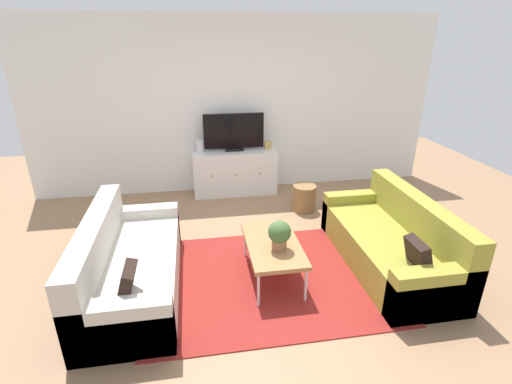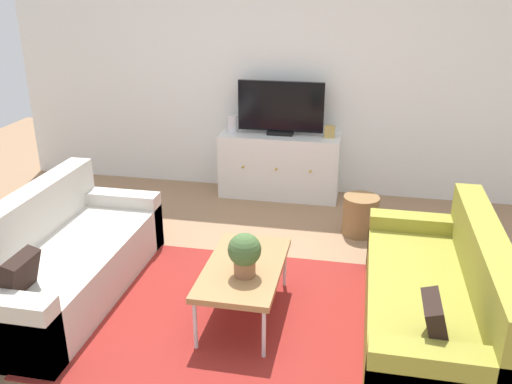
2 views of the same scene
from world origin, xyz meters
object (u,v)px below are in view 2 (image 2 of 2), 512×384
Objects in this scene: coffee_table at (244,269)px; flat_screen_tv at (281,108)px; wicker_basket at (360,215)px; couch_right_side at (443,304)px; tv_console at (279,165)px; mantel_clock at (330,132)px; glass_vase at (232,124)px; couch_left_side at (56,263)px; potted_plant at (245,253)px.

flat_screen_tv reaches higher than coffee_table.
flat_screen_tv is 2.45× the size of wicker_basket.
couch_right_side is 1.46× the size of tv_console.
tv_console is 0.68m from mantel_clock.
flat_screen_tv is at bearing 2.13° from glass_vase.
tv_console is at bearing -90.00° from flat_screen_tv.
potted_plant is (1.53, -0.14, 0.32)m from couch_left_side.
couch_right_side is at bearing -57.65° from tv_console.
flat_screen_tv reaches higher than potted_plant.
glass_vase is (-0.54, -0.02, -0.19)m from flat_screen_tv.
wicker_basket is (0.38, -0.83, -0.58)m from mantel_clock.
mantel_clock reaches higher than couch_left_side.
tv_console is at bearing 138.06° from wicker_basket.
couch_right_side is 2.92m from flat_screen_tv.
tv_console is 1.25m from wicker_basket.
couch_right_side is 10.03× the size of glass_vase.
coffee_table is 5.13× the size of glass_vase.
coffee_table is 0.24m from potted_plant.
glass_vase is (-2.04, 2.38, 0.54)m from couch_right_side.
couch_right_side is at bearing 0.61° from coffee_table.
wicker_basket is at bearing -42.63° from flat_screen_tv.
couch_left_side is 14.79× the size of mantel_clock.
couch_left_side is 5.05× the size of wicker_basket.
wicker_basket is (2.29, 1.55, -0.07)m from couch_left_side.
glass_vase reaches higher than couch_right_side.
mantel_clock is 0.34× the size of wicker_basket.
wicker_basket is at bearing -65.12° from mantel_clock.
flat_screen_tv is at bearing 60.24° from couch_left_side.
tv_console is 0.64m from flat_screen_tv.
couch_left_side is at bearing -119.76° from flat_screen_tv.
coffee_table is at bearing -87.03° from flat_screen_tv.
flat_screen_tv is at bearing 122.13° from couch_right_side.
wicker_basket is at bearing 110.64° from couch_right_side.
coffee_table is at bearing 105.17° from potted_plant.
potted_plant is (0.04, -0.13, 0.20)m from coffee_table.
couch_left_side reaches higher than wicker_basket.
glass_vase reaches higher than couch_left_side.
mantel_clock is (0.54, -0.02, -0.22)m from flat_screen_tv.
glass_vase reaches higher than wicker_basket.
glass_vase is at bearing 70.70° from couch_left_side.
glass_vase is 1.79m from wicker_basket.
coffee_table is at bearing -179.39° from couch_right_side.
mantel_clock is at bearing 114.88° from wicker_basket.
glass_vase is at bearing 180.00° from tv_console.
couch_right_side reaches higher than coffee_table.
couch_left_side is 2.57m from glass_vase.
couch_left_side is 2.06× the size of flat_screen_tv.
wicker_basket is (0.80, 1.56, -0.19)m from coffee_table.
flat_screen_tv is 0.57m from glass_vase.
potted_plant is 2.55m from mantel_clock.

